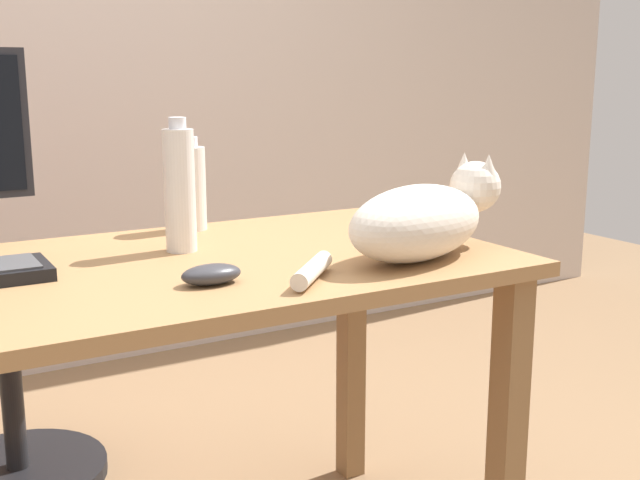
{
  "coord_description": "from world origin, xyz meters",
  "views": [
    {
      "loc": [
        -0.42,
        -1.44,
        1.12
      ],
      "look_at": [
        0.29,
        -0.2,
        0.82
      ],
      "focal_mm": 44.12,
      "sensor_mm": 36.0,
      "label": 1
    }
  ],
  "objects_px": {
    "cat": "(423,218)",
    "computer_mouse": "(211,274)",
    "water_bottle": "(180,189)",
    "spray_bottle": "(191,187)"
  },
  "relations": [
    {
      "from": "cat",
      "to": "computer_mouse",
      "type": "bearing_deg",
      "value": 177.2
    },
    {
      "from": "cat",
      "to": "spray_bottle",
      "type": "distance_m",
      "value": 0.59
    },
    {
      "from": "cat",
      "to": "computer_mouse",
      "type": "distance_m",
      "value": 0.45
    },
    {
      "from": "cat",
      "to": "spray_bottle",
      "type": "bearing_deg",
      "value": 120.09
    },
    {
      "from": "water_bottle",
      "to": "spray_bottle",
      "type": "height_order",
      "value": "water_bottle"
    },
    {
      "from": "cat",
      "to": "spray_bottle",
      "type": "relative_size",
      "value": 2.69
    },
    {
      "from": "cat",
      "to": "computer_mouse",
      "type": "relative_size",
      "value": 5.38
    },
    {
      "from": "cat",
      "to": "water_bottle",
      "type": "height_order",
      "value": "water_bottle"
    },
    {
      "from": "computer_mouse",
      "to": "spray_bottle",
      "type": "xyz_separation_m",
      "value": [
        0.15,
        0.49,
        0.08
      ]
    },
    {
      "from": "cat",
      "to": "computer_mouse",
      "type": "height_order",
      "value": "cat"
    }
  ]
}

